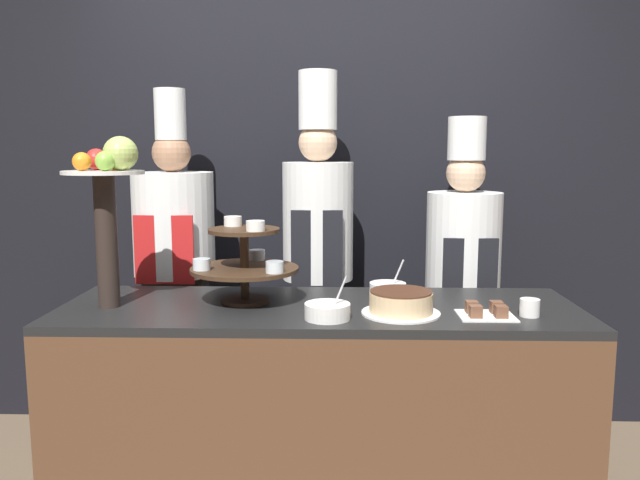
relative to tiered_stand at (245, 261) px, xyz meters
The scene contains 12 objects.
wall_back 1.08m from the tiered_stand, 72.97° to the left, with size 10.00×0.06×2.80m.
buffet_counter 0.71m from the tiered_stand, ahead, with size 2.06×0.68×0.93m.
tiered_stand is the anchor object (origin of this frame).
fruit_pedestal 0.59m from the tiered_stand, behind, with size 0.31×0.31×0.67m.
cake_round 0.65m from the tiered_stand, 15.38° to the right, with size 0.30×0.30×0.09m.
cup_white 1.12m from the tiered_stand, ahead, with size 0.07×0.07×0.07m.
cake_square_tray 0.96m from the tiered_stand, 11.88° to the right, with size 0.21×0.17×0.05m.
serving_bowl_near 0.44m from the tiered_stand, 35.87° to the right, with size 0.17×0.17×0.16m.
serving_bowl_far 0.62m from the tiered_stand, 12.84° to the left, with size 0.16×0.16×0.16m.
chef_left 0.76m from the tiered_stand, 126.18° to the left, with size 0.40×0.40×1.84m.
chef_center_left 0.67m from the tiered_stand, 65.48° to the left, with size 0.35×0.35×1.92m.
chef_center_right 1.19m from the tiered_stand, 31.29° to the left, with size 0.37×0.37×1.70m.
Camera 1 is at (0.07, -2.09, 1.54)m, focal length 35.00 mm.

